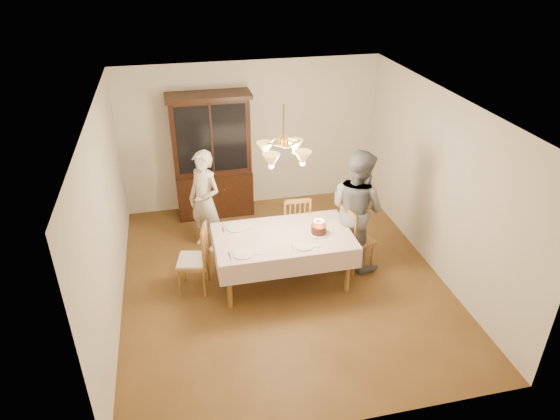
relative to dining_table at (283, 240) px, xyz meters
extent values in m
plane|color=brown|center=(0.00, 0.00, -0.68)|extent=(5.00, 5.00, 0.00)
plane|color=white|center=(0.00, 0.00, 1.92)|extent=(5.00, 5.00, 0.00)
plane|color=silver|center=(0.00, 2.50, 0.62)|extent=(4.50, 0.00, 4.50)
plane|color=silver|center=(0.00, -2.50, 0.62)|extent=(4.50, 0.00, 4.50)
plane|color=silver|center=(-2.25, 0.00, 0.62)|extent=(0.00, 5.00, 5.00)
plane|color=silver|center=(2.25, 0.00, 0.62)|extent=(0.00, 5.00, 5.00)
cube|color=brown|center=(0.00, 0.00, 0.05)|extent=(1.80, 1.00, 0.04)
cube|color=silver|center=(0.00, 0.00, 0.07)|extent=(1.90, 1.10, 0.01)
cylinder|color=brown|center=(-0.82, -0.42, -0.33)|extent=(0.07, 0.07, 0.71)
cylinder|color=brown|center=(0.82, -0.42, -0.33)|extent=(0.07, 0.07, 0.71)
cylinder|color=brown|center=(-0.82, 0.42, -0.33)|extent=(0.07, 0.07, 0.71)
cylinder|color=brown|center=(0.82, 0.42, -0.33)|extent=(0.07, 0.07, 0.71)
cube|color=black|center=(-0.72, 2.23, -0.28)|extent=(1.30, 0.50, 0.80)
cube|color=black|center=(-0.72, 2.28, 0.77)|extent=(1.30, 0.40, 1.30)
cube|color=black|center=(-0.72, 2.08, 0.77)|extent=(1.14, 0.01, 1.14)
cube|color=black|center=(-0.72, 2.23, 1.45)|extent=(1.38, 0.54, 0.06)
cube|color=brown|center=(0.35, 0.73, -0.23)|extent=(0.46, 0.44, 0.05)
cube|color=brown|center=(0.34, 0.54, 0.29)|extent=(0.40, 0.06, 0.06)
cylinder|color=brown|center=(0.54, 0.89, -0.47)|extent=(0.04, 0.04, 0.43)
cylinder|color=brown|center=(0.18, 0.91, -0.47)|extent=(0.04, 0.04, 0.43)
cylinder|color=brown|center=(0.52, 0.55, -0.47)|extent=(0.04, 0.04, 0.43)
cylinder|color=brown|center=(0.17, 0.57, -0.47)|extent=(0.04, 0.04, 0.43)
cube|color=brown|center=(-1.26, 0.09, -0.23)|extent=(0.50, 0.52, 0.05)
cube|color=brown|center=(-1.07, 0.05, 0.29)|extent=(0.12, 0.40, 0.06)
cylinder|color=brown|center=(-1.39, 0.30, -0.47)|extent=(0.04, 0.04, 0.43)
cylinder|color=brown|center=(-1.46, -0.05, -0.47)|extent=(0.04, 0.04, 0.43)
cylinder|color=brown|center=(-1.05, 0.23, -0.47)|extent=(0.04, 0.04, 0.43)
cylinder|color=brown|center=(-1.13, -0.13, -0.47)|extent=(0.04, 0.04, 0.43)
cube|color=silver|center=(-1.26, 0.09, -0.20)|extent=(0.46, 0.47, 0.03)
cube|color=brown|center=(1.15, 0.13, -0.23)|extent=(0.52, 0.53, 0.05)
cube|color=brown|center=(0.96, 0.08, 0.29)|extent=(0.14, 0.40, 0.06)
cylinder|color=brown|center=(1.36, 0.00, -0.47)|extent=(0.04, 0.04, 0.43)
cylinder|color=brown|center=(1.27, 0.34, -0.47)|extent=(0.04, 0.04, 0.43)
cylinder|color=brown|center=(1.03, -0.09, -0.47)|extent=(0.04, 0.04, 0.43)
cylinder|color=brown|center=(0.94, 0.26, -0.47)|extent=(0.04, 0.04, 0.43)
imported|color=white|center=(-0.97, 1.16, 0.13)|extent=(0.68, 0.70, 1.62)
imported|color=slate|center=(1.15, 0.25, 0.22)|extent=(1.03, 1.10, 1.81)
cylinder|color=white|center=(0.49, -0.06, 0.08)|extent=(0.30, 0.30, 0.01)
cylinder|color=#3B180D|center=(0.49, -0.06, 0.15)|extent=(0.21, 0.21, 0.11)
cylinder|color=#598CD8|center=(0.55, -0.06, 0.24)|extent=(0.01, 0.01, 0.07)
sphere|color=#FFB23F|center=(0.55, -0.06, 0.28)|extent=(0.01, 0.01, 0.01)
cylinder|color=pink|center=(0.55, -0.03, 0.24)|extent=(0.01, 0.01, 0.07)
sphere|color=#FFB23F|center=(0.55, -0.03, 0.28)|extent=(0.01, 0.01, 0.01)
cylinder|color=#EACC66|center=(0.53, -0.01, 0.24)|extent=(0.01, 0.01, 0.07)
sphere|color=#FFB23F|center=(0.53, -0.01, 0.28)|extent=(0.01, 0.01, 0.01)
cylinder|color=#598CD8|center=(0.50, 0.01, 0.24)|extent=(0.01, 0.01, 0.07)
sphere|color=#FFB23F|center=(0.50, 0.01, 0.28)|extent=(0.01, 0.01, 0.01)
cylinder|color=pink|center=(0.48, 0.01, 0.24)|extent=(0.01, 0.01, 0.07)
sphere|color=#FFB23F|center=(0.48, 0.01, 0.28)|extent=(0.01, 0.01, 0.01)
cylinder|color=#EACC66|center=(0.45, -0.01, 0.24)|extent=(0.01, 0.01, 0.07)
sphere|color=#FFB23F|center=(0.45, -0.01, 0.28)|extent=(0.01, 0.01, 0.01)
cylinder|color=#598CD8|center=(0.43, -0.03, 0.24)|extent=(0.01, 0.01, 0.07)
sphere|color=#FFB23F|center=(0.43, -0.03, 0.28)|extent=(0.01, 0.01, 0.01)
cylinder|color=pink|center=(0.43, -0.06, 0.24)|extent=(0.01, 0.01, 0.07)
sphere|color=#FFB23F|center=(0.43, -0.06, 0.28)|extent=(0.01, 0.01, 0.01)
cylinder|color=#EACC66|center=(0.43, -0.08, 0.24)|extent=(0.01, 0.01, 0.07)
sphere|color=#FFB23F|center=(0.43, -0.08, 0.28)|extent=(0.01, 0.01, 0.01)
cylinder|color=#598CD8|center=(0.45, -0.10, 0.24)|extent=(0.01, 0.01, 0.07)
sphere|color=#FFB23F|center=(0.45, -0.10, 0.28)|extent=(0.01, 0.01, 0.01)
cylinder|color=pink|center=(0.48, -0.12, 0.24)|extent=(0.01, 0.01, 0.07)
sphere|color=#FFB23F|center=(0.48, -0.12, 0.28)|extent=(0.01, 0.01, 0.01)
cylinder|color=#EACC66|center=(0.50, -0.12, 0.24)|extent=(0.01, 0.01, 0.07)
sphere|color=#FFB23F|center=(0.50, -0.12, 0.28)|extent=(0.01, 0.01, 0.01)
cylinder|color=#598CD8|center=(0.53, -0.10, 0.24)|extent=(0.01, 0.01, 0.07)
sphere|color=#FFB23F|center=(0.53, -0.10, 0.28)|extent=(0.01, 0.01, 0.01)
cylinder|color=pink|center=(0.55, -0.08, 0.24)|extent=(0.01, 0.01, 0.07)
sphere|color=#FFB23F|center=(0.55, -0.08, 0.28)|extent=(0.01, 0.01, 0.01)
cylinder|color=white|center=(-0.61, -0.34, 0.08)|extent=(0.26, 0.26, 0.02)
cube|color=silver|center=(-0.79, -0.34, 0.08)|extent=(0.01, 0.16, 0.01)
cube|color=silver|center=(-0.43, -0.34, 0.08)|extent=(0.10, 0.10, 0.01)
cylinder|color=white|center=(0.21, -0.34, 0.08)|extent=(0.24, 0.24, 0.02)
cube|color=silver|center=(0.05, -0.34, 0.08)|extent=(0.01, 0.16, 0.01)
cube|color=silver|center=(0.37, -0.34, 0.08)|extent=(0.10, 0.10, 0.01)
cylinder|color=white|center=(-0.61, 0.33, 0.08)|extent=(0.27, 0.27, 0.02)
cube|color=silver|center=(-0.79, 0.33, 0.08)|extent=(0.01, 0.16, 0.01)
cube|color=silver|center=(-0.43, 0.33, 0.08)|extent=(0.10, 0.10, 0.01)
cylinder|color=#BF8C3F|center=(0.00, 0.00, 1.72)|extent=(0.02, 0.02, 0.40)
cylinder|color=#BF8C3F|center=(0.00, 0.00, 1.47)|extent=(0.12, 0.12, 0.10)
cone|color=#D8994C|center=(0.20, 0.20, 1.29)|extent=(0.22, 0.22, 0.18)
sphere|color=#FFD899|center=(0.20, 0.20, 1.22)|extent=(0.07, 0.07, 0.07)
cone|color=#D8994C|center=(-0.20, 0.20, 1.29)|extent=(0.22, 0.22, 0.18)
sphere|color=#FFD899|center=(-0.20, 0.20, 1.22)|extent=(0.07, 0.07, 0.07)
cone|color=#D8994C|center=(-0.20, -0.20, 1.29)|extent=(0.22, 0.22, 0.18)
sphere|color=#FFD899|center=(-0.20, -0.20, 1.22)|extent=(0.07, 0.07, 0.07)
cone|color=#D8994C|center=(0.20, -0.20, 1.29)|extent=(0.22, 0.22, 0.18)
sphere|color=#FFD899|center=(0.20, -0.20, 1.22)|extent=(0.07, 0.07, 0.07)
camera|label=1|loc=(-1.32, -5.68, 3.70)|focal=32.00mm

